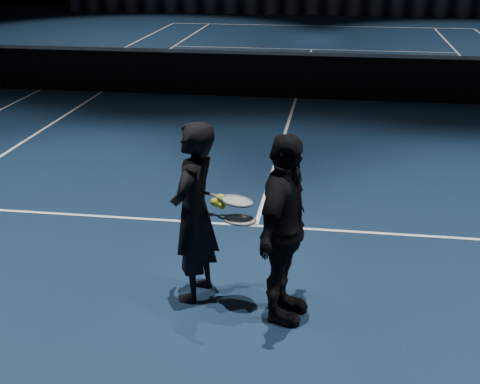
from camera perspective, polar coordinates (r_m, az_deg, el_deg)
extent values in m
plane|color=black|center=(13.69, 4.79, 7.90)|extent=(36.00, 36.00, 0.00)
cube|color=black|center=(13.60, 4.84, 9.74)|extent=(12.80, 0.02, 0.86)
cube|color=white|center=(13.51, 4.90, 11.68)|extent=(12.80, 0.03, 0.07)
cube|color=black|center=(28.94, 7.09, 15.63)|extent=(22.00, 0.15, 0.90)
imported|color=black|center=(5.88, -3.95, -1.76)|extent=(0.51, 0.67, 1.64)
imported|color=black|center=(5.53, 3.74, -3.25)|extent=(0.60, 1.02, 1.64)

